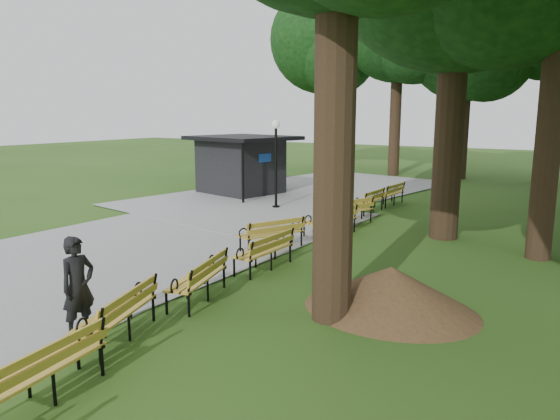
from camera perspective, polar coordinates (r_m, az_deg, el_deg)
The scene contains 15 objects.
ground at distance 9.86m, azimuth -13.78°, elevation -10.93°, with size 100.00×100.00×0.00m, color #274D16.
path at distance 14.60m, azimuth -16.55°, elevation -3.86°, with size 12.00×38.00×0.06m, color gray.
person at distance 8.99m, azimuth -21.35°, elevation -7.88°, with size 0.60×0.40×1.66m, color black.
kiosk at distance 23.33m, azimuth -4.38°, elevation 4.99°, with size 4.13×3.59×2.58m, color black, non-canonical shape.
lamp_post at distance 19.41m, azimuth -0.45°, elevation 7.10°, with size 0.32×0.32×3.32m.
dirt_mound at distance 9.78m, azimuth 12.10°, elevation -8.44°, with size 2.71×2.71×0.83m, color #47301C.
bench_1 at distance 7.36m, azimuth -24.94°, elevation -15.59°, with size 1.90×0.64×0.88m, color gold, non-canonical shape.
bench_2 at distance 8.78m, azimuth -17.62°, elevation -10.79°, with size 1.90×0.64×0.88m, color gold, non-canonical shape.
bench_3 at distance 10.17m, azimuth -9.13°, elevation -7.43°, with size 1.90×0.64×0.88m, color gold, non-canonical shape.
bench_4 at distance 12.01m, azimuth -1.85°, elevation -4.49°, with size 1.90×0.64×0.88m, color gold, non-canonical shape.
bench_5 at distance 13.67m, azimuth -0.96°, elevation -2.61°, with size 1.90×0.64×0.88m, color gold, non-canonical shape.
bench_6 at distance 15.44m, azimuth 5.52°, elevation -1.12°, with size 1.90×0.64×0.88m, color gold, non-canonical shape.
bench_7 at distance 16.99m, azimuth 7.47°, elevation -0.08°, with size 1.90×0.64×0.88m, color gold, non-canonical shape.
bench_8 at distance 18.97m, azimuth 9.64°, elevation 0.98°, with size 1.90×0.64×0.88m, color gold, non-canonical shape.
bench_9 at distance 20.82m, azimuth 11.92°, elevation 1.75°, with size 1.90×0.64×0.88m, color gold, non-canonical shape.
Camera 1 is at (6.61, -6.38, 3.57)m, focal length 33.21 mm.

